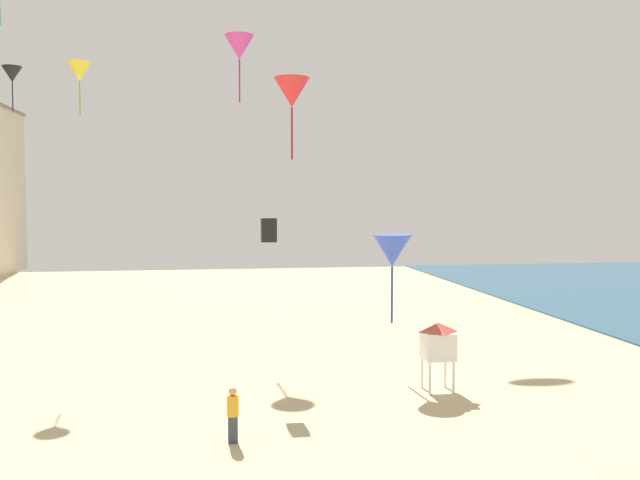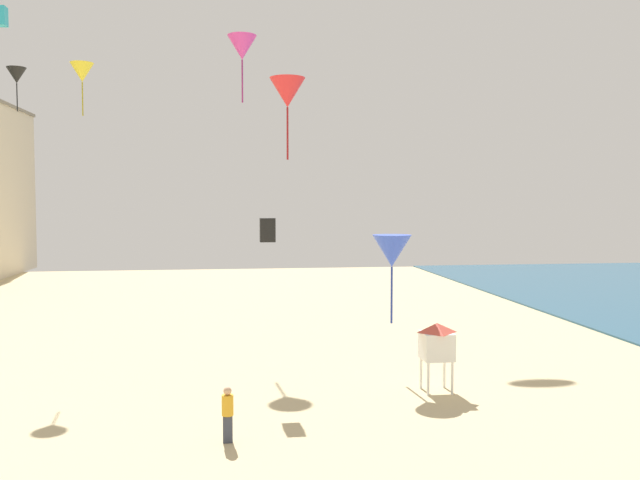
% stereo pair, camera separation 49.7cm
% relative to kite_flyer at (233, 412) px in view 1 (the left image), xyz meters
% --- Properties ---
extents(kite_flyer, '(0.34, 0.34, 1.64)m').
position_rel_kite_flyer_xyz_m(kite_flyer, '(0.00, 0.00, 0.00)').
color(kite_flyer, '#383D4C').
rests_on(kite_flyer, ground).
extents(lifeguard_stand, '(1.10, 1.10, 2.55)m').
position_rel_kite_flyer_xyz_m(lifeguard_stand, '(7.60, 4.22, 0.92)').
color(lifeguard_stand, white).
rests_on(lifeguard_stand, ground).
extents(kite_yellow_delta, '(1.05, 1.05, 2.38)m').
position_rel_kite_flyer_xyz_m(kite_yellow_delta, '(-6.50, 12.59, 11.93)').
color(kite_yellow_delta, yellow).
extents(kite_red_delta, '(1.08, 1.08, 2.45)m').
position_rel_kite_flyer_xyz_m(kite_red_delta, '(1.85, 1.00, 9.34)').
color(kite_red_delta, red).
extents(kite_magenta_delta, '(1.53, 1.53, 3.47)m').
position_rel_kite_flyer_xyz_m(kite_magenta_delta, '(0.80, 16.27, 14.10)').
color(kite_magenta_delta, '#DB3D9E').
extents(kite_black_delta, '(0.93, 0.93, 2.12)m').
position_rel_kite_flyer_xyz_m(kite_black_delta, '(-10.15, 15.35, 12.22)').
color(kite_black_delta, black).
extents(kite_blue_delta, '(1.56, 1.56, 3.55)m').
position_rel_kite_flyer_xyz_m(kite_blue_delta, '(6.50, 6.67, 4.10)').
color(kite_blue_delta, blue).
extents(kite_black_box, '(0.57, 0.57, 0.89)m').
position_rel_kite_flyer_xyz_m(kite_black_box, '(1.50, 5.71, 5.01)').
color(kite_black_box, black).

